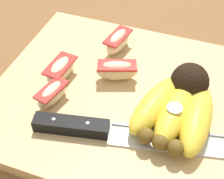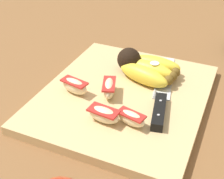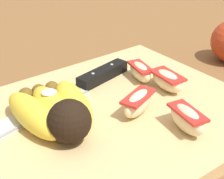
{
  "view_description": "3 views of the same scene",
  "coord_description": "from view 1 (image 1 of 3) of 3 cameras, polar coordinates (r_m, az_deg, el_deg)",
  "views": [
    {
      "loc": [
        0.1,
        -0.33,
        0.37
      ],
      "look_at": [
        -0.01,
        -0.01,
        0.03
      ],
      "focal_mm": 53.34,
      "sensor_mm": 36.0,
      "label": 1
    },
    {
      "loc": [
        -0.51,
        -0.2,
        0.4
      ],
      "look_at": [
        -0.02,
        0.02,
        0.04
      ],
      "focal_mm": 50.63,
      "sensor_mm": 36.0,
      "label": 2
    },
    {
      "loc": [
        0.28,
        0.35,
        0.3
      ],
      "look_at": [
        -0.01,
        -0.02,
        0.04
      ],
      "focal_mm": 59.74,
      "sensor_mm": 36.0,
      "label": 3
    }
  ],
  "objects": [
    {
      "name": "ground_plane",
      "position": [
        0.51,
        1.91,
        -2.17
      ],
      "size": [
        6.0,
        6.0,
        0.0
      ],
      "primitive_type": "plane",
      "color": "brown"
    },
    {
      "name": "banana_bunch",
      "position": [
        0.45,
        11.33,
        -2.76
      ],
      "size": [
        0.11,
        0.15,
        0.06
      ],
      "color": "black",
      "rests_on": "cutting_board"
    },
    {
      "name": "apple_wedge_near",
      "position": [
        0.56,
        1.02,
        8.28
      ],
      "size": [
        0.04,
        0.07,
        0.03
      ],
      "color": "beige",
      "rests_on": "cutting_board"
    },
    {
      "name": "cutting_board",
      "position": [
        0.5,
        2.53,
        -1.17
      ],
      "size": [
        0.38,
        0.33,
        0.02
      ],
      "primitive_type": "cube",
      "color": "tan",
      "rests_on": "ground_plane"
    },
    {
      "name": "apple_wedge_far",
      "position": [
        0.5,
        0.86,
        3.32
      ],
      "size": [
        0.07,
        0.04,
        0.03
      ],
      "color": "beige",
      "rests_on": "cutting_board"
    },
    {
      "name": "apple_wedge_middle",
      "position": [
        0.51,
        -8.81,
        3.4
      ],
      "size": [
        0.03,
        0.06,
        0.03
      ],
      "color": "beige",
      "rests_on": "cutting_board"
    },
    {
      "name": "chefs_knife",
      "position": [
        0.44,
        -0.76,
        -7.09
      ],
      "size": [
        0.28,
        0.08,
        0.02
      ],
      "color": "silver",
      "rests_on": "cutting_board"
    },
    {
      "name": "apple_wedge_extra",
      "position": [
        0.48,
        -10.21,
        -0.73
      ],
      "size": [
        0.03,
        0.06,
        0.03
      ],
      "color": "beige",
      "rests_on": "cutting_board"
    }
  ]
}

